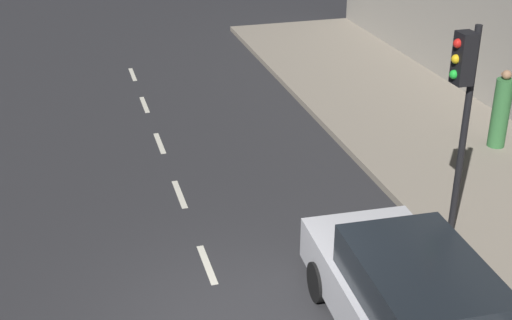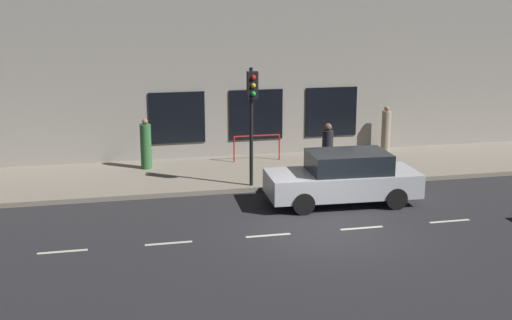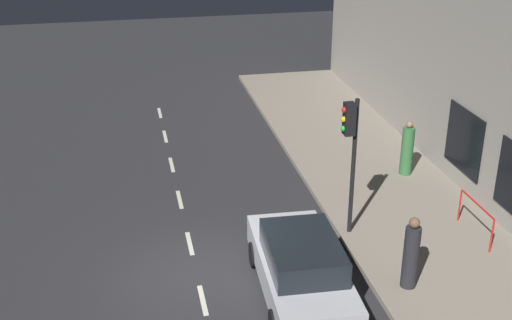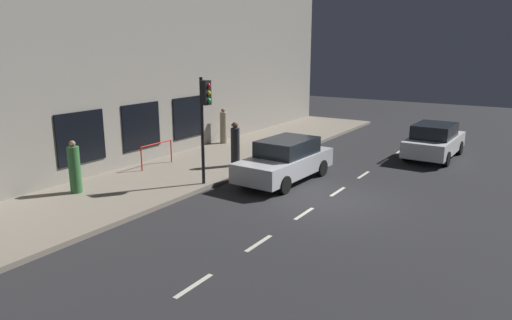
{
  "view_description": "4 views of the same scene",
  "coord_description": "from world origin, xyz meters",
  "px_view_note": "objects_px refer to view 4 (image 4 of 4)",
  "views": [
    {
      "loc": [
        -1.92,
        -8.15,
        6.71
      ],
      "look_at": [
        1.05,
        2.27,
        1.52
      ],
      "focal_mm": 49.11,
      "sensor_mm": 36.0,
      "label": 1
    },
    {
      "loc": [
        -16.3,
        5.64,
        6.13
      ],
      "look_at": [
        2.46,
        1.37,
        1.44
      ],
      "focal_mm": 47.67,
      "sensor_mm": 36.0,
      "label": 2
    },
    {
      "loc": [
        -1.45,
        -13.96,
        9.36
      ],
      "look_at": [
        2.03,
        2.64,
        1.8
      ],
      "focal_mm": 47.27,
      "sensor_mm": 36.0,
      "label": 3
    },
    {
      "loc": [
        -5.93,
        13.63,
        4.95
      ],
      "look_at": [
        1.73,
        1.62,
        1.46
      ],
      "focal_mm": 32.54,
      "sensor_mm": 36.0,
      "label": 4
    }
  ],
  "objects_px": {
    "parked_car_0": "(434,141)",
    "pedestrian_0": "(223,127)",
    "traffic_light": "(205,108)",
    "pedestrian_2": "(235,145)",
    "parked_car_1": "(285,160)",
    "pedestrian_1": "(75,169)"
  },
  "relations": [
    {
      "from": "parked_car_0",
      "to": "parked_car_1",
      "type": "relative_size",
      "value": 0.95
    },
    {
      "from": "pedestrian_0",
      "to": "pedestrian_2",
      "type": "bearing_deg",
      "value": -176.95
    },
    {
      "from": "pedestrian_0",
      "to": "pedestrian_1",
      "type": "distance_m",
      "value": 9.38
    },
    {
      "from": "traffic_light",
      "to": "parked_car_0",
      "type": "bearing_deg",
      "value": -122.2
    },
    {
      "from": "parked_car_0",
      "to": "pedestrian_1",
      "type": "height_order",
      "value": "pedestrian_1"
    },
    {
      "from": "traffic_light",
      "to": "parked_car_0",
      "type": "distance_m",
      "value": 11.14
    },
    {
      "from": "traffic_light",
      "to": "parked_car_1",
      "type": "xyz_separation_m",
      "value": [
        -1.9,
        -2.39,
        -2.1
      ]
    },
    {
      "from": "parked_car_1",
      "to": "pedestrian_1",
      "type": "height_order",
      "value": "pedestrian_1"
    },
    {
      "from": "pedestrian_1",
      "to": "pedestrian_2",
      "type": "relative_size",
      "value": 0.98
    },
    {
      "from": "pedestrian_0",
      "to": "pedestrian_1",
      "type": "relative_size",
      "value": 1.0
    },
    {
      "from": "traffic_light",
      "to": "parked_car_0",
      "type": "xyz_separation_m",
      "value": [
        -5.83,
        -9.26,
        -2.1
      ]
    },
    {
      "from": "parked_car_1",
      "to": "pedestrian_2",
      "type": "height_order",
      "value": "pedestrian_2"
    },
    {
      "from": "traffic_light",
      "to": "pedestrian_1",
      "type": "xyz_separation_m",
      "value": [
        3.1,
        3.14,
        -1.92
      ]
    },
    {
      "from": "parked_car_0",
      "to": "pedestrian_0",
      "type": "distance_m",
      "value": 10.11
    },
    {
      "from": "parked_car_1",
      "to": "pedestrian_2",
      "type": "bearing_deg",
      "value": -5.07
    },
    {
      "from": "pedestrian_1",
      "to": "traffic_light",
      "type": "bearing_deg",
      "value": -159.88
    },
    {
      "from": "traffic_light",
      "to": "pedestrian_2",
      "type": "relative_size",
      "value": 2.08
    },
    {
      "from": "pedestrian_1",
      "to": "pedestrian_0",
      "type": "bearing_deg",
      "value": -110.9
    },
    {
      "from": "traffic_light",
      "to": "pedestrian_2",
      "type": "xyz_separation_m",
      "value": [
        0.64,
        -2.73,
        -1.89
      ]
    },
    {
      "from": "parked_car_0",
      "to": "traffic_light",
      "type": "bearing_deg",
      "value": -120.59
    },
    {
      "from": "traffic_light",
      "to": "pedestrian_0",
      "type": "bearing_deg",
      "value": -58.45
    },
    {
      "from": "traffic_light",
      "to": "parked_car_1",
      "type": "distance_m",
      "value": 3.71
    }
  ]
}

